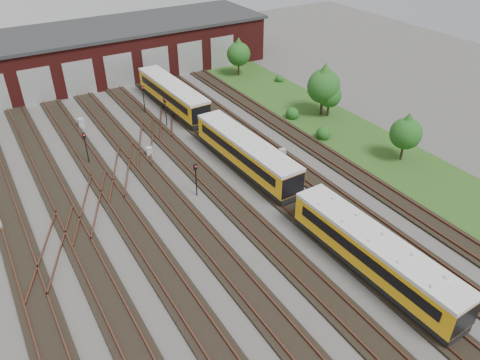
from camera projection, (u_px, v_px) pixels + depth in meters
ground at (238, 241)px, 34.72m from camera, size 120.00×120.00×0.00m
track_network at (232, 237)px, 35.01m from camera, size 30.40×70.00×0.33m
maintenance_shed at (81, 55)px, 61.71m from camera, size 51.00×12.50×6.35m
grass_verge at (341, 130)px, 50.22m from camera, size 8.00×55.00×0.05m
metro_train at (246, 153)px, 42.43m from camera, size 2.84×45.73×2.82m
signal_mast_0 at (86, 144)px, 43.10m from camera, size 0.26×0.25×3.25m
signal_mast_1 at (196, 176)px, 38.74m from camera, size 0.27×0.25×3.07m
signal_mast_2 at (143, 96)px, 52.54m from camera, size 0.30×0.28×3.37m
signal_mast_3 at (165, 108)px, 50.02m from camera, size 0.27×0.26×3.20m
relay_cabinet_1 at (81, 123)px, 50.52m from camera, size 0.64×0.54×1.03m
relay_cabinet_2 at (149, 152)px, 45.23m from camera, size 0.65×0.57×0.95m
relay_cabinet_3 at (204, 128)px, 49.60m from camera, size 0.65×0.60×0.87m
relay_cabinet_4 at (282, 154)px, 44.85m from camera, size 0.66×0.57×1.01m
tree_0 at (239, 51)px, 62.50m from camera, size 3.15×3.15×5.22m
tree_1 at (324, 83)px, 51.36m from camera, size 3.59×3.59×5.95m
tree_2 at (324, 82)px, 51.71m from camera, size 3.62×3.62×6.00m
tree_3 at (330, 93)px, 51.70m from camera, size 2.64×2.64×4.38m
tree_4 at (407, 130)px, 43.20m from camera, size 2.96×2.96×4.91m
bush_0 at (324, 132)px, 48.19m from camera, size 1.53×1.53×1.53m
bush_1 at (292, 112)px, 52.35m from camera, size 1.48×1.48×1.48m
bush_2 at (280, 78)px, 62.05m from camera, size 1.09×1.09×1.09m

